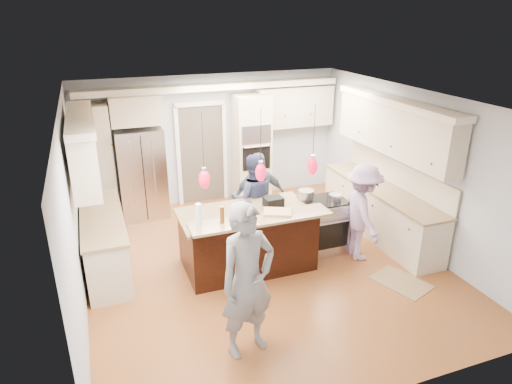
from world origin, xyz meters
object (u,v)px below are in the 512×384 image
(person_bar_end, at_px, (248,281))
(person_far_left, at_px, (253,199))
(refrigerator, at_px, (142,173))
(island_range, at_px, (323,225))
(kitchen_island, at_px, (248,239))

(person_bar_end, height_order, person_far_left, person_bar_end)
(refrigerator, bearing_deg, island_range, -42.59)
(kitchen_island, bearing_deg, person_far_left, 64.63)
(island_range, distance_m, person_bar_end, 2.88)
(refrigerator, bearing_deg, person_far_left, -46.96)
(kitchen_island, height_order, island_range, kitchen_island)
(island_range, xyz_separation_m, person_far_left, (-1.04, 0.70, 0.36))
(refrigerator, xyz_separation_m, person_bar_end, (0.65, -4.44, 0.07))
(refrigerator, relative_size, island_range, 1.96)
(refrigerator, distance_m, kitchen_island, 2.91)
(kitchen_island, distance_m, island_range, 1.41)
(kitchen_island, height_order, person_bar_end, person_bar_end)
(refrigerator, xyz_separation_m, kitchen_island, (1.30, -2.57, -0.41))
(person_far_left, bearing_deg, refrigerator, -34.21)
(refrigerator, xyz_separation_m, island_range, (2.71, -2.49, -0.44))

